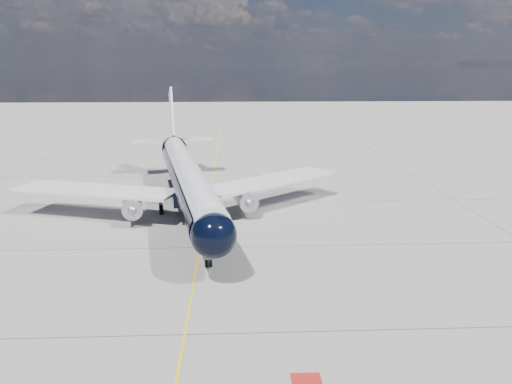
# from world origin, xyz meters

# --- Properties ---
(ground) EXTENTS (320.00, 320.00, 0.00)m
(ground) POSITION_xyz_m (0.00, 30.00, 0.00)
(ground) COLOR gray
(ground) RESTS_ON ground
(taxiway_centerline) EXTENTS (0.16, 160.00, 0.01)m
(taxiway_centerline) POSITION_xyz_m (0.00, 25.00, 0.00)
(taxiway_centerline) COLOR yellow
(taxiway_centerline) RESTS_ON ground
(red_marking) EXTENTS (1.60, 1.60, 0.01)m
(red_marking) POSITION_xyz_m (6.80, -10.00, 0.00)
(red_marking) COLOR maroon
(red_marking) RESTS_ON ground
(main_airliner) EXTENTS (36.25, 44.64, 12.97)m
(main_airliner) POSITION_xyz_m (-2.08, 21.52, 4.02)
(main_airliner) COLOR black
(main_airliner) RESTS_ON ground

